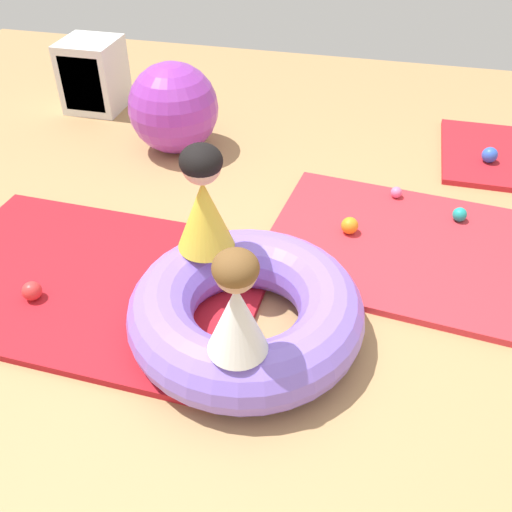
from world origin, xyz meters
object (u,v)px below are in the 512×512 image
Objects in this scene: exercise_ball_large at (173,108)px; play_ball_blue at (490,155)px; play_ball_pink at (396,192)px; inflatable_cushion at (246,312)px; child_in_white at (237,305)px; play_ball_red at (32,291)px; play_ball_teal_second at (460,214)px; storage_cube at (92,76)px; child_in_yellow at (204,200)px; play_ball_orange at (350,226)px.

play_ball_blue is at bearing 6.67° from exercise_ball_large.
inflatable_cushion is at bearing -115.12° from play_ball_pink.
inflatable_cushion is 2.36m from play_ball_blue.
child_in_white reaches higher than play_ball_red.
inflatable_cushion is at bearing -122.16° from play_ball_blue.
play_ball_red is at bearing -80.25° from child_in_white.
play_ball_pink is 0.84× the size of play_ball_teal_second.
child_in_white is 0.87× the size of storage_cube.
inflatable_cushion reaches higher than play_ball_blue.
child_in_yellow reaches higher than play_ball_orange.
play_ball_pink is 2.68m from storage_cube.
exercise_ball_large is at bearing -30.13° from storage_cube.
exercise_ball_large is (-2.01, 0.54, 0.24)m from play_ball_teal_second.
play_ball_red is (-0.85, -0.30, -0.49)m from child_in_yellow.
play_ball_blue is at bearing -4.72° from storage_cube.
exercise_ball_large reaches higher than play_ball_teal_second.
play_ball_red is at bearing -141.13° from play_ball_pink.
play_ball_blue reaches higher than play_ball_red.
child_in_white is 1.89m from play_ball_teal_second.
play_ball_red is 1.80m from exercise_ball_large.
child_in_yellow is at bearing -64.21° from exercise_ball_large.
inflatable_cushion is 10.20× the size of play_ball_blue.
play_ball_orange is at bearing -155.85° from play_ball_teal_second.
play_ball_teal_second is at bearing 49.33° from inflatable_cushion.
play_ball_blue is (1.52, 1.74, -0.48)m from child_in_yellow.
exercise_ball_large is (-2.23, -0.26, 0.23)m from play_ball_blue.
child_in_white is 4.80× the size of play_ball_orange.
play_ball_pink is 0.87m from play_ball_blue.
inflatable_cushion is 1.51m from play_ball_pink.
child_in_white is at bearing -80.43° from inflatable_cushion.
inflatable_cushion is at bearing 41.68° from child_in_yellow.
play_ball_blue is 2.26m from exercise_ball_large.
play_ball_orange is at bearing -118.50° from play_ball_pink.
play_ball_pink is 0.11× the size of exercise_ball_large.
child_in_white is at bearing -15.19° from play_ball_red.
play_ball_teal_second is at bearing -105.85° from play_ball_blue.
inflatable_cushion is 1.73× the size of exercise_ball_large.
play_ball_teal_second is (-0.23, -0.80, -0.01)m from play_ball_blue.
play_ball_blue reaches higher than play_ball_teal_second.
play_ball_teal_second is at bearing -24.53° from play_ball_pink.
play_ball_blue is 0.20× the size of storage_cube.
play_ball_pink is at bearing 155.47° from play_ball_teal_second.
play_ball_teal_second is 2.09m from exercise_ball_large.
child_in_yellow is 5.04× the size of play_ball_blue.
play_ball_teal_second is at bearing 24.15° from play_ball_orange.
play_ball_blue is (0.61, 0.62, 0.02)m from play_ball_pink.
child_in_white reaches higher than play_ball_blue.
play_ball_orange is at bearing 66.65° from inflatable_cushion.
play_ball_pink is 0.13× the size of storage_cube.
child_in_yellow is 6.39× the size of play_ball_teal_second.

